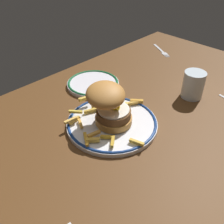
# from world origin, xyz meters

# --- Properties ---
(ground_plane) EXTENTS (1.34, 0.80, 0.04)m
(ground_plane) POSITION_xyz_m (0.00, 0.00, -0.02)
(ground_plane) COLOR #573418
(dinner_plate) EXTENTS (0.25, 0.25, 0.02)m
(dinner_plate) POSITION_xyz_m (-0.04, 0.03, 0.01)
(dinner_plate) COLOR silver
(dinner_plate) RESTS_ON ground_plane
(burger) EXTENTS (0.15, 0.15, 0.12)m
(burger) POSITION_xyz_m (-0.05, 0.04, 0.07)
(burger) COLOR #BA7E36
(burger) RESTS_ON dinner_plate
(fries_pile) EXTENTS (0.25, 0.25, 0.03)m
(fries_pile) POSITION_xyz_m (-0.06, 0.05, 0.02)
(fries_pile) COLOR gold
(fries_pile) RESTS_ON dinner_plate
(water_glass) EXTENTS (0.07, 0.07, 0.09)m
(water_glass) POSITION_xyz_m (0.24, -0.05, 0.04)
(water_glass) COLOR silver
(water_glass) RESTS_ON ground_plane
(side_plate) EXTENTS (0.18, 0.18, 0.02)m
(side_plate) POSITION_xyz_m (0.07, 0.23, 0.01)
(side_plate) COLOR white
(side_plate) RESTS_ON ground_plane
(fork) EXTENTS (0.08, 0.13, 0.00)m
(fork) POSITION_xyz_m (0.48, 0.24, 0.00)
(fork) COLOR silver
(fork) RESTS_ON ground_plane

